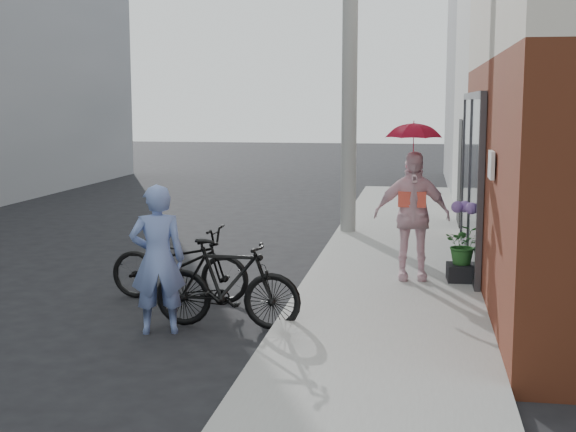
% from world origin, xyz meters
% --- Properties ---
extents(ground, '(80.00, 80.00, 0.00)m').
position_xyz_m(ground, '(0.00, 0.00, 0.00)').
color(ground, black).
rests_on(ground, ground).
extents(sidewalk, '(2.20, 24.00, 0.12)m').
position_xyz_m(sidewalk, '(2.10, 2.00, 0.06)').
color(sidewalk, '#969691').
rests_on(sidewalk, ground).
extents(curb, '(0.12, 24.00, 0.12)m').
position_xyz_m(curb, '(0.94, 2.00, 0.06)').
color(curb, '#9E9E99').
rests_on(curb, ground).
extents(utility_pole, '(0.28, 0.28, 7.00)m').
position_xyz_m(utility_pole, '(1.10, 6.00, 3.50)').
color(utility_pole, '#9E9E99').
rests_on(utility_pole, ground).
extents(officer, '(0.68, 0.55, 1.63)m').
position_xyz_m(officer, '(-0.36, -0.54, 0.81)').
color(officer, '#6C82C1').
rests_on(officer, ground).
extents(bike_left, '(1.86, 0.76, 0.95)m').
position_xyz_m(bike_left, '(-0.56, 0.88, 0.48)').
color(bike_left, black).
rests_on(bike_left, ground).
extents(bike_right, '(1.67, 0.51, 1.00)m').
position_xyz_m(bike_right, '(0.33, -0.24, 0.50)').
color(bike_right, black).
rests_on(bike_right, ground).
extents(kimono_woman, '(1.04, 0.51, 1.73)m').
position_xyz_m(kimono_woman, '(2.31, 2.07, 0.98)').
color(kimono_woman, silver).
rests_on(kimono_woman, sidewalk).
extents(parasol, '(0.74, 0.74, 0.65)m').
position_xyz_m(parasol, '(2.31, 2.07, 2.17)').
color(parasol, '#BC1636').
rests_on(parasol, kimono_woman).
extents(planter, '(0.44, 0.44, 0.22)m').
position_xyz_m(planter, '(3.00, 2.07, 0.23)').
color(planter, black).
rests_on(planter, sidewalk).
extents(potted_plant, '(0.49, 0.43, 0.55)m').
position_xyz_m(potted_plant, '(3.00, 2.07, 0.61)').
color(potted_plant, '#2A6227').
rests_on(potted_plant, planter).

